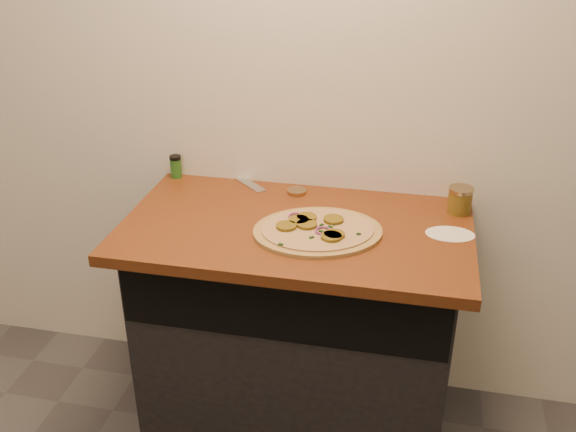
% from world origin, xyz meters
% --- Properties ---
extents(room_shell, '(4.02, 3.52, 2.71)m').
position_xyz_m(room_shell, '(0.00, 0.00, 1.70)').
color(room_shell, silver).
rests_on(room_shell, ground).
extents(cabinet, '(1.10, 0.60, 0.86)m').
position_xyz_m(cabinet, '(0.00, 1.45, 0.43)').
color(cabinet, black).
rests_on(cabinet, ground).
extents(countertop, '(1.20, 0.70, 0.04)m').
position_xyz_m(countertop, '(0.00, 1.42, 0.88)').
color(countertop, brown).
rests_on(countertop, cabinet).
extents(pizza, '(0.53, 0.53, 0.03)m').
position_xyz_m(pizza, '(0.08, 1.37, 0.91)').
color(pizza, tan).
rests_on(pizza, countertop).
extents(chefs_knife, '(0.25, 0.23, 0.02)m').
position_xyz_m(chefs_knife, '(-0.31, 1.77, 0.91)').
color(chefs_knife, '#B7BAC1').
rests_on(chefs_knife, countertop).
extents(mason_jar_lid, '(0.09, 0.09, 0.02)m').
position_xyz_m(mason_jar_lid, '(-0.05, 1.67, 0.91)').
color(mason_jar_lid, '#9D865B').
rests_on(mason_jar_lid, countertop).
extents(salsa_jar, '(0.09, 0.09, 0.10)m').
position_xyz_m(salsa_jar, '(0.55, 1.63, 0.95)').
color(salsa_jar, '#9F2B0F').
rests_on(salsa_jar, countertop).
extents(spice_shaker, '(0.05, 0.05, 0.09)m').
position_xyz_m(spice_shaker, '(-0.55, 1.72, 0.95)').
color(spice_shaker, '#27601E').
rests_on(spice_shaker, countertop).
extents(flour_spill, '(0.18, 0.18, 0.00)m').
position_xyz_m(flour_spill, '(0.52, 1.45, 0.90)').
color(flour_spill, white).
rests_on(flour_spill, countertop).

